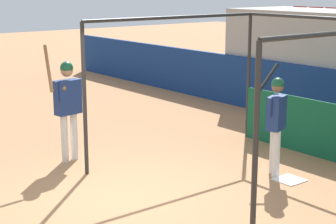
{
  "coord_description": "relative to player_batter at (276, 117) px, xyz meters",
  "views": [
    {
      "loc": [
        6.87,
        -4.47,
        3.26
      ],
      "look_at": [
        -0.77,
        1.53,
        1.03
      ],
      "focal_mm": 60.0,
      "sensor_mm": 36.0,
      "label": 1
    }
  ],
  "objects": [
    {
      "name": "player_waiting",
      "position": [
        -2.92,
        -2.41,
        0.13
      ],
      "size": [
        0.57,
        0.8,
        2.19
      ],
      "rotation": [
        0.0,
        0.0,
        -1.43
      ],
      "color": "silver",
      "rests_on": "ground"
    },
    {
      "name": "batting_cage",
      "position": [
        -0.08,
        0.72,
        0.13
      ],
      "size": [
        4.02,
        4.07,
        2.68
      ],
      "color": "#282828",
      "rests_on": "ground"
    },
    {
      "name": "player_batter",
      "position": [
        0.0,
        0.0,
        0.0
      ],
      "size": [
        0.64,
        0.75,
        1.88
      ],
      "rotation": [
        0.0,
        0.0,
        1.92
      ],
      "color": "silver",
      "rests_on": "ground"
    },
    {
      "name": "ground_plane",
      "position": [
        -0.69,
        -2.73,
        -1.03
      ],
      "size": [
        60.0,
        60.0,
        0.0
      ],
      "primitive_type": "plane",
      "color": "#A8754C"
    },
    {
      "name": "home_plate",
      "position": [
        0.36,
        -0.0,
        -1.02
      ],
      "size": [
        0.44,
        0.44,
        0.02
      ],
      "color": "white",
      "rests_on": "ground"
    }
  ]
}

